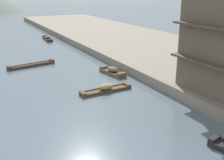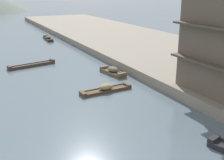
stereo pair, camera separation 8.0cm
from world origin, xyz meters
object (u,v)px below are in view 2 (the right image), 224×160
boat_moored_nearest (106,89)px  boat_midriver_drifting (32,65)px  boat_moored_third (48,39)px  boat_moored_far (113,71)px

boat_moored_nearest → boat_midriver_drifting: boat_moored_nearest is taller
boat_moored_third → boat_moored_far: 23.49m
boat_moored_nearest → boat_moored_third: size_ratio=0.97×
boat_midriver_drifting → boat_moored_far: bearing=-45.1°
boat_midriver_drifting → boat_moored_third: bearing=69.6°
boat_moored_nearest → boat_moored_third: same height
boat_moored_third → boat_midriver_drifting: boat_moored_third is taller
boat_moored_third → boat_moored_far: bearing=-88.1°
boat_moored_far → boat_midriver_drifting: 9.82m
boat_moored_far → boat_midriver_drifting: (-6.93, 6.96, -0.16)m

